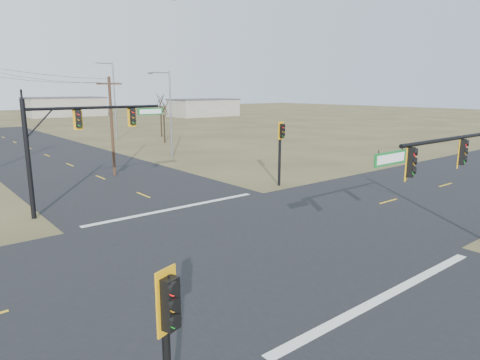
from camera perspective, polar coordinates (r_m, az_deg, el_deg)
name	(u,v)px	position (r m, az deg, el deg)	size (l,w,h in m)	color
ground	(253,241)	(21.54, 1.78, -8.08)	(320.00, 320.00, 0.00)	olive
road_ew	(253,240)	(21.53, 1.78, -8.06)	(160.00, 14.00, 0.02)	black
road_ns	(253,240)	(21.53, 1.78, -8.05)	(14.00, 160.00, 0.02)	black
stop_bar_near	(387,295)	(17.04, 19.05, -14.30)	(12.00, 0.40, 0.01)	silver
stop_bar_far	(176,208)	(27.37, -8.55, -3.74)	(12.00, 0.40, 0.01)	silver
mast_arm_near	(460,162)	(19.83, 27.26, 2.13)	(10.32, 0.59, 6.09)	black
mast_arm_far	(80,130)	(27.77, -20.61, 6.27)	(8.84, 0.51, 6.89)	black
pedestal_signal_ne	(281,140)	(33.04, 5.49, 5.27)	(0.57, 0.51, 5.00)	black
pedestal_signal_sw	(169,320)	(8.81, -9.46, -17.94)	(0.66, 0.56, 4.09)	black
utility_pole_near	(112,125)	(38.41, -16.73, 7.07)	(1.94, 0.94, 8.44)	#452D1D
streetlight_a	(169,110)	(46.87, -9.46, 9.18)	(2.60, 0.34, 9.30)	slate
streetlight_b	(113,97)	(67.03, -16.60, 10.61)	(3.16, 0.46, 11.28)	slate
bare_tree_c	(164,108)	(61.27, -10.16, 9.49)	(3.50, 3.50, 6.25)	black
bare_tree_d	(160,99)	(68.98, -10.57, 10.51)	(3.01, 3.01, 7.25)	black
warehouse_mid	(65,107)	(131.08, -22.34, 8.98)	(20.00, 12.00, 5.00)	#A39D91
warehouse_right	(204,108)	(121.41, -4.87, 9.53)	(18.00, 10.00, 4.50)	#A39D91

